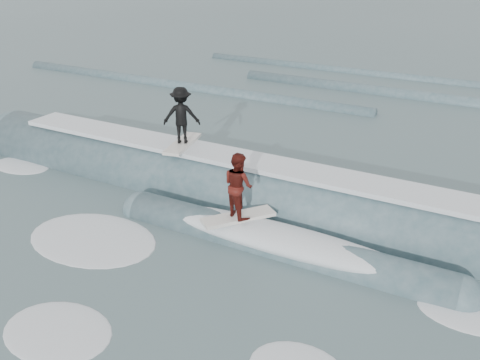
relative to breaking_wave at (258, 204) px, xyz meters
The scene contains 6 objects.
ground 3.27m from the breaking_wave, 93.58° to the right, with size 160.00×160.00×0.00m, color #3B5256.
breaking_wave is the anchor object (origin of this frame).
surfer_black 3.65m from the breaking_wave, behind, with size 1.34×2.07×1.90m.
surfer_red 2.46m from the breaking_wave, 78.30° to the right, with size 1.65×1.92×1.88m.
whitewater 4.24m from the breaking_wave, 104.22° to the right, with size 17.59×7.56×0.10m.
far_swells 14.62m from the breaking_wave, 100.26° to the left, with size 35.37×8.65×0.80m.
Camera 1 is at (6.72, -9.73, 7.37)m, focal length 40.00 mm.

